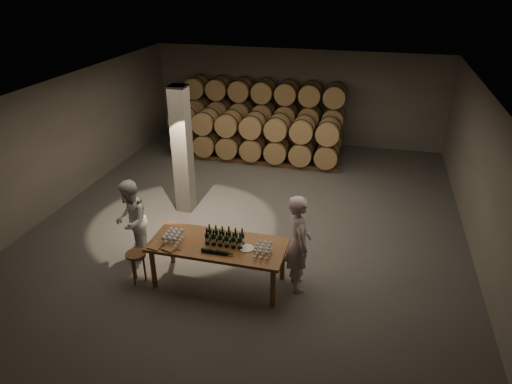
% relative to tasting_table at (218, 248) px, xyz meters
% --- Properties ---
extents(room, '(12.00, 12.00, 12.00)m').
position_rel_tasting_table_xyz_m(room, '(-1.80, 2.70, 0.80)').
color(room, '#575552').
rests_on(room, ground).
extents(tasting_table, '(2.60, 1.10, 0.90)m').
position_rel_tasting_table_xyz_m(tasting_table, '(0.00, 0.00, 0.00)').
color(tasting_table, brown).
rests_on(tasting_table, ground).
extents(barrel_stack_back, '(5.48, 0.95, 2.31)m').
position_rel_tasting_table_xyz_m(barrel_stack_back, '(-0.96, 7.70, 0.40)').
color(barrel_stack_back, '#54341D').
rests_on(barrel_stack_back, ground).
extents(barrel_stack_front, '(5.48, 0.95, 1.57)m').
position_rel_tasting_table_xyz_m(barrel_stack_front, '(-0.96, 6.30, 0.03)').
color(barrel_stack_front, '#54341D').
rests_on(barrel_stack_front, ground).
extents(bottle_cluster, '(0.74, 0.24, 0.35)m').
position_rel_tasting_table_xyz_m(bottle_cluster, '(0.13, 0.02, 0.23)').
color(bottle_cluster, black).
rests_on(bottle_cluster, tasting_table).
extents(lying_bottles, '(0.61, 0.08, 0.08)m').
position_rel_tasting_table_xyz_m(lying_bottles, '(0.07, -0.32, 0.14)').
color(lying_bottles, black).
rests_on(lying_bottles, tasting_table).
extents(glass_cluster_left, '(0.31, 0.42, 0.19)m').
position_rel_tasting_table_xyz_m(glass_cluster_left, '(-0.87, -0.11, 0.24)').
color(glass_cluster_left, silver).
rests_on(glass_cluster_left, tasting_table).
extents(glass_cluster_right, '(0.30, 0.41, 0.16)m').
position_rel_tasting_table_xyz_m(glass_cluster_right, '(0.90, -0.07, 0.22)').
color(glass_cluster_right, silver).
rests_on(glass_cluster_right, tasting_table).
extents(plate, '(0.28, 0.28, 0.02)m').
position_rel_tasting_table_xyz_m(plate, '(0.57, -0.02, 0.11)').
color(plate, white).
rests_on(plate, tasting_table).
extents(notebook_near, '(0.29, 0.25, 0.03)m').
position_rel_tasting_table_xyz_m(notebook_near, '(-0.81, -0.41, 0.12)').
color(notebook_near, olive).
rests_on(notebook_near, tasting_table).
extents(notebook_corner, '(0.27, 0.32, 0.02)m').
position_rel_tasting_table_xyz_m(notebook_corner, '(-1.10, -0.37, 0.12)').
color(notebook_corner, olive).
rests_on(notebook_corner, tasting_table).
extents(pen, '(0.13, 0.03, 0.01)m').
position_rel_tasting_table_xyz_m(pen, '(-0.65, -0.40, 0.11)').
color(pen, black).
rests_on(pen, tasting_table).
extents(stool, '(0.40, 0.40, 0.66)m').
position_rel_tasting_table_xyz_m(stool, '(-1.56, -0.37, -0.26)').
color(stool, '#54341D').
rests_on(stool, ground).
extents(person_man, '(0.70, 0.84, 1.97)m').
position_rel_tasting_table_xyz_m(person_man, '(1.50, 0.27, 0.19)').
color(person_man, beige).
rests_on(person_man, ground).
extents(person_woman, '(0.93, 1.04, 1.78)m').
position_rel_tasting_table_xyz_m(person_woman, '(-2.03, 0.40, 0.09)').
color(person_woman, silver).
rests_on(person_woman, ground).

